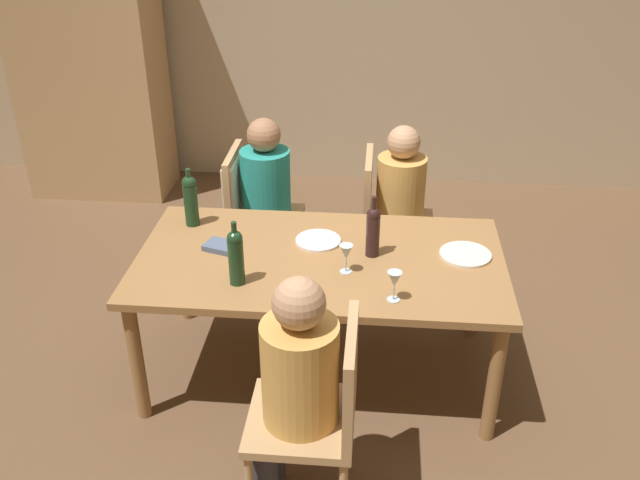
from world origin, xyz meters
The scene contains 18 objects.
ground_plane centered at (0.00, 0.00, 0.00)m, with size 10.00×10.00×0.00m, color brown.
rear_room_partition centered at (0.00, 2.70, 1.35)m, with size 6.40×0.12×2.70m, color tan.
armoire_cabinet centered at (-2.03, 2.25, 1.10)m, with size 1.18×0.62×2.18m.
dining_table centered at (0.00, 0.00, 0.65)m, with size 1.86×1.01×0.72m.
chair_far_right centered at (0.33, 0.88, 0.53)m, with size 0.44×0.44×0.92m.
chair_near centered at (0.09, -0.88, 0.53)m, with size 0.44×0.44×0.92m.
chair_far_left centered at (-0.54, 0.88, 0.59)m, with size 0.46×0.44×0.92m.
person_woman_host centered at (0.44, 0.88, 0.65)m, with size 0.34×0.30×1.12m.
person_man_bearded centered at (-0.03, -0.88, 0.66)m, with size 0.36×0.31×1.14m.
person_man_guest centered at (-0.39, 0.88, 0.66)m, with size 0.35×0.31×1.14m.
wine_bottle_tall_green centered at (-0.73, 0.30, 0.88)m, with size 0.08×0.08×0.33m.
wine_bottle_dark_red centered at (0.26, 0.05, 0.87)m, with size 0.07×0.07×0.33m.
wine_bottle_short_olive centered at (-0.37, -0.27, 0.87)m, with size 0.07×0.07×0.33m.
wine_glass_near_left centered at (0.14, -0.13, 0.83)m, with size 0.07×0.07×0.15m.
wine_glass_centre centered at (0.37, -0.35, 0.83)m, with size 0.07×0.07×0.15m.
dinner_plate_host centered at (0.73, 0.08, 0.73)m, with size 0.26×0.26×0.01m, color silver.
dinner_plate_guest_left centered at (-0.02, 0.16, 0.73)m, with size 0.24×0.24×0.01m, color white.
folded_napkin centered at (-0.52, 0.04, 0.74)m, with size 0.16×0.12×0.03m, color #4C5B75.
Camera 1 is at (0.27, -3.02, 2.51)m, focal length 39.05 mm.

